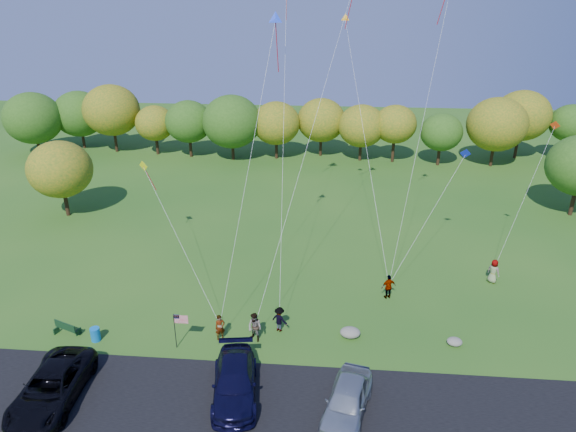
# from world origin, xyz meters

# --- Properties ---
(ground) EXTENTS (140.00, 140.00, 0.00)m
(ground) POSITION_xyz_m (0.00, 0.00, 0.00)
(ground) COLOR #265B1A
(ground) RESTS_ON ground
(asphalt_lane) EXTENTS (44.00, 6.00, 0.06)m
(asphalt_lane) POSITION_xyz_m (0.00, -4.00, 0.03)
(asphalt_lane) COLOR black
(asphalt_lane) RESTS_ON ground
(treeline) EXTENTS (74.71, 28.13, 8.40)m
(treeline) POSITION_xyz_m (3.81, 35.76, 4.70)
(treeline) COLOR #392714
(treeline) RESTS_ON ground
(minivan_dark) EXTENTS (2.92, 5.91, 1.61)m
(minivan_dark) POSITION_xyz_m (-11.52, -4.62, 0.87)
(minivan_dark) COLOR black
(minivan_dark) RESTS_ON asphalt_lane
(minivan_navy) EXTENTS (2.94, 5.62, 1.55)m
(minivan_navy) POSITION_xyz_m (-2.58, -3.45, 0.84)
(minivan_navy) COLOR black
(minivan_navy) RESTS_ON asphalt_lane
(minivan_silver) EXTENTS (2.96, 5.02, 1.60)m
(minivan_silver) POSITION_xyz_m (3.01, -4.26, 0.86)
(minivan_silver) COLOR #ABB1B6
(minivan_silver) RESTS_ON asphalt_lane
(flyer_a) EXTENTS (0.71, 0.63, 1.62)m
(flyer_a) POSITION_xyz_m (-4.26, 1.02, 0.81)
(flyer_a) COLOR #4C4C59
(flyer_a) RESTS_ON ground
(flyer_b) EXTENTS (1.12, 1.04, 1.83)m
(flyer_b) POSITION_xyz_m (-2.22, 1.06, 0.92)
(flyer_b) COLOR #4C4C59
(flyer_b) RESTS_ON ground
(flyer_c) EXTENTS (1.19, 0.99, 1.60)m
(flyer_c) POSITION_xyz_m (-0.89, 2.15, 0.80)
(flyer_c) COLOR #4C4C59
(flyer_c) RESTS_ON ground
(flyer_d) EXTENTS (1.10, 0.75, 1.73)m
(flyer_d) POSITION_xyz_m (5.97, 6.36, 0.86)
(flyer_d) COLOR #4C4C59
(flyer_d) RESTS_ON ground
(flyer_e) EXTENTS (1.00, 1.00, 1.75)m
(flyer_e) POSITION_xyz_m (13.47, 9.06, 0.87)
(flyer_e) COLOR #4C4C59
(flyer_e) RESTS_ON ground
(park_bench) EXTENTS (1.58, 0.84, 0.90)m
(park_bench) POSITION_xyz_m (-13.49, 0.65, 0.48)
(park_bench) COLOR black
(park_bench) RESTS_ON ground
(trash_barrel) EXTENTS (0.55, 0.55, 0.83)m
(trash_barrel) POSITION_xyz_m (-11.53, 0.29, 0.42)
(trash_barrel) COLOR blue
(trash_barrel) RESTS_ON ground
(flag_assembly) EXTENTS (0.84, 0.54, 2.27)m
(flag_assembly) POSITION_xyz_m (-6.39, 0.04, 1.68)
(flag_assembly) COLOR black
(flag_assembly) RESTS_ON ground
(boulder_near) EXTENTS (1.21, 0.94, 0.60)m
(boulder_near) POSITION_xyz_m (3.34, 1.88, 0.30)
(boulder_near) COLOR gray
(boulder_near) RESTS_ON ground
(boulder_far) EXTENTS (0.89, 0.74, 0.46)m
(boulder_far) POSITION_xyz_m (9.34, 1.61, 0.23)
(boulder_far) COLOR slate
(boulder_far) RESTS_ON ground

